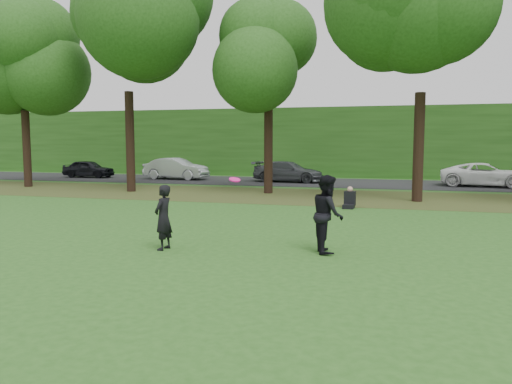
# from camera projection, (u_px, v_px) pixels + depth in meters

# --- Properties ---
(ground) EXTENTS (120.00, 120.00, 0.00)m
(ground) POSITION_uv_depth(u_px,v_px,m) (243.00, 262.00, 10.70)
(ground) COLOR #26531A
(ground) RESTS_ON ground
(leaf_litter) EXTENTS (60.00, 7.00, 0.01)m
(leaf_litter) POSITION_uv_depth(u_px,v_px,m) (326.00, 197.00, 23.15)
(leaf_litter) COLOR #4F3C1C
(leaf_litter) RESTS_ON ground
(street) EXTENTS (70.00, 7.00, 0.02)m
(street) POSITION_uv_depth(u_px,v_px,m) (344.00, 183.00, 30.81)
(street) COLOR black
(street) RESTS_ON ground
(far_hedge) EXTENTS (70.00, 3.00, 5.00)m
(far_hedge) POSITION_uv_depth(u_px,v_px,m) (353.00, 142.00, 36.30)
(far_hedge) COLOR #1F4814
(far_hedge) RESTS_ON ground
(player_left) EXTENTS (0.42, 0.60, 1.55)m
(player_left) POSITION_uv_depth(u_px,v_px,m) (163.00, 217.00, 11.82)
(player_left) COLOR black
(player_left) RESTS_ON ground
(player_right) EXTENTS (0.91, 1.04, 1.81)m
(player_right) POSITION_uv_depth(u_px,v_px,m) (328.00, 214.00, 11.52)
(player_right) COLOR black
(player_right) RESTS_ON ground
(parked_cars) EXTENTS (39.31, 2.75, 1.44)m
(parked_cars) POSITION_uv_depth(u_px,v_px,m) (333.00, 172.00, 30.63)
(parked_cars) COLOR black
(parked_cars) RESTS_ON street
(frisbee) EXTENTS (0.32, 0.33, 0.13)m
(frisbee) POSITION_uv_depth(u_px,v_px,m) (235.00, 180.00, 11.75)
(frisbee) COLOR #FF1590
(frisbee) RESTS_ON ground
(seated_person) EXTENTS (0.46, 0.76, 0.83)m
(seated_person) POSITION_uv_depth(u_px,v_px,m) (349.00, 200.00, 19.34)
(seated_person) COLOR black
(seated_person) RESTS_ON ground
(tree_line) EXTENTS (55.30, 7.90, 12.31)m
(tree_line) POSITION_uv_depth(u_px,v_px,m) (321.00, 23.00, 22.38)
(tree_line) COLOR black
(tree_line) RESTS_ON ground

